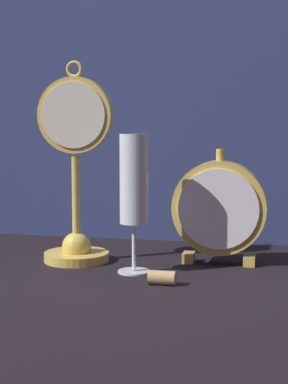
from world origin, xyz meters
TOP-DOWN VIEW (x-y plane):
  - ground_plane at (0.00, 0.00)m, footprint 4.00×4.00m
  - fabric_backdrop_drape at (0.00, 0.33)m, footprint 1.40×0.01m
  - pocket_watch_on_stand at (-0.13, 0.10)m, footprint 0.13×0.12m
  - mantel_clock_silver at (0.12, 0.13)m, footprint 0.16×0.04m
  - champagne_flute at (-0.01, 0.04)m, footprint 0.05×0.05m
  - wine_cork at (0.05, -0.03)m, footprint 0.04×0.02m

SIDE VIEW (x-z plane):
  - ground_plane at x=0.00m, z-range 0.00..0.00m
  - wine_cork at x=0.05m, z-range 0.00..0.02m
  - mantel_clock_silver at x=0.12m, z-range 0.00..0.20m
  - pocket_watch_on_stand at x=-0.13m, z-range -0.04..0.32m
  - champagne_flute at x=-0.01m, z-range 0.03..0.26m
  - fabric_backdrop_drape at x=0.00m, z-range 0.00..0.73m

